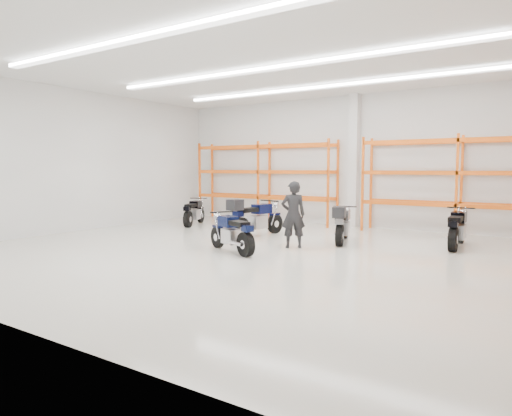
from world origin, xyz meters
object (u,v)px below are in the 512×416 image
Objects in this scene: motorcycle_back_b at (254,218)px; standing_man at (293,215)px; motorcycle_back_a at (194,213)px; motorcycle_back_c at (342,225)px; motorcycle_back_d at (457,230)px; motorcycle_main at (233,234)px; structural_column at (354,161)px.

standing_man is at bearing -28.24° from motorcycle_back_b.
motorcycle_back_c reaches higher than motorcycle_back_a.
motorcycle_back_b is 1.11× the size of motorcycle_back_c.
standing_man reaches higher than motorcycle_back_d.
motorcycle_back_d is (5.33, 1.25, -0.08)m from motorcycle_back_b.
motorcycle_back_a is 5.53m from standing_man.
motorcycle_back_c is 1.59m from standing_man.
motorcycle_back_b reaches higher than motorcycle_main.
motorcycle_back_d is 4.86m from structural_column.
motorcycle_back_c is 1.18× the size of standing_man.
motorcycle_back_b reaches higher than motorcycle_back_a.
motorcycle_main is 0.82× the size of motorcycle_back_b.
structural_column reaches higher than motorcycle_back_b.
motorcycle_main is 1.68m from standing_man.
motorcycle_back_b is (-0.98, 2.37, 0.10)m from motorcycle_main.
motorcycle_back_c is at bearing -73.19° from structural_column.
motorcycle_main is 6.44m from structural_column.
standing_man is (5.11, -2.08, 0.40)m from motorcycle_back_a.
standing_man is 0.38× the size of structural_column.
motorcycle_back_c is at bearing -157.80° from standing_man.
motorcycle_back_b reaches higher than motorcycle_back_c.
motorcycle_back_b is at bearing -172.24° from motorcycle_back_c.
motorcycle_back_d is at bearing 174.22° from standing_man.
motorcycle_main reaches higher than motorcycle_back_a.
motorcycle_back_c is at bearing -7.02° from motorcycle_back_a.
standing_man is (1.86, -1.00, 0.30)m from motorcycle_back_b.
motorcycle_back_d is 1.20× the size of standing_man.
motorcycle_back_c is 0.44× the size of structural_column.
motorcycle_back_b is at bearing 112.38° from motorcycle_main.
motorcycle_back_d is at bearing 1.18° from motorcycle_back_a.
structural_column is at bearing 106.81° from motorcycle_back_c.
motorcycle_back_a is at bearing -178.82° from motorcycle_back_d.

